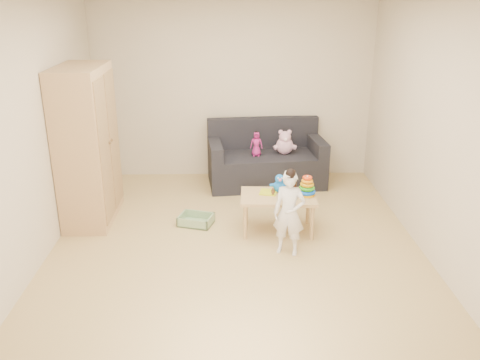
{
  "coord_description": "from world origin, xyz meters",
  "views": [
    {
      "loc": [
        -0.08,
        -5.04,
        2.65
      ],
      "look_at": [
        0.05,
        0.25,
        0.65
      ],
      "focal_mm": 38.0,
      "sensor_mm": 36.0,
      "label": 1
    }
  ],
  "objects_px": {
    "sofa": "(266,169)",
    "toddler": "(289,214)",
    "wardrobe": "(87,146)",
    "play_table": "(278,213)"
  },
  "relations": [
    {
      "from": "sofa",
      "to": "toddler",
      "type": "height_order",
      "value": "toddler"
    },
    {
      "from": "sofa",
      "to": "play_table",
      "type": "distance_m",
      "value": 1.53
    },
    {
      "from": "wardrobe",
      "to": "sofa",
      "type": "bearing_deg",
      "value": 26.72
    },
    {
      "from": "wardrobe",
      "to": "sofa",
      "type": "height_order",
      "value": "wardrobe"
    },
    {
      "from": "wardrobe",
      "to": "toddler",
      "type": "bearing_deg",
      "value": -22.54
    },
    {
      "from": "wardrobe",
      "to": "toddler",
      "type": "relative_size",
      "value": 2.06
    },
    {
      "from": "sofa",
      "to": "play_table",
      "type": "xyz_separation_m",
      "value": [
        0.02,
        -1.53,
        -0.0
      ]
    },
    {
      "from": "toddler",
      "to": "wardrobe",
      "type": "bearing_deg",
      "value": 175.36
    },
    {
      "from": "sofa",
      "to": "play_table",
      "type": "height_order",
      "value": "sofa"
    },
    {
      "from": "play_table",
      "to": "toddler",
      "type": "distance_m",
      "value": 0.57
    }
  ]
}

